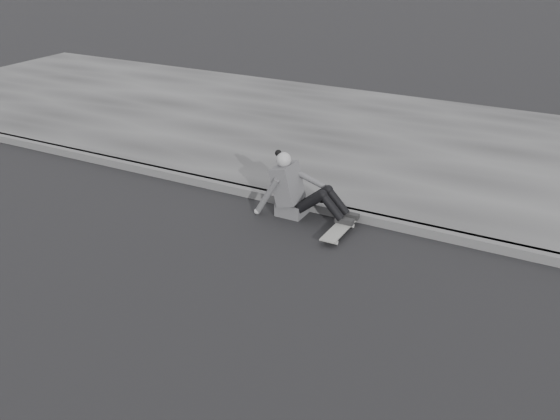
{
  "coord_description": "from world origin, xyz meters",
  "views": [
    {
      "loc": [
        2.07,
        -4.44,
        3.63
      ],
      "look_at": [
        -1.09,
        1.42,
        0.5
      ],
      "focal_mm": 40.0,
      "sensor_mm": 36.0,
      "label": 1
    }
  ],
  "objects": [
    {
      "name": "sidewalk",
      "position": [
        0.0,
        5.6,
        0.06
      ],
      "size": [
        24.0,
        6.0,
        0.12
      ],
      "primitive_type": "cube",
      "color": "#3E3E3E",
      "rests_on": "ground"
    },
    {
      "name": "seated_woman",
      "position": [
        -1.32,
        2.32,
        0.36
      ],
      "size": [
        1.38,
        0.46,
        0.88
      ],
      "color": "#48484A",
      "rests_on": "ground"
    },
    {
      "name": "skateboard",
      "position": [
        -0.59,
        2.07,
        0.07
      ],
      "size": [
        0.2,
        0.78,
        0.09
      ],
      "color": "#A6A7A1",
      "rests_on": "ground"
    },
    {
      "name": "curb",
      "position": [
        0.0,
        2.58,
        0.06
      ],
      "size": [
        24.0,
        0.16,
        0.12
      ],
      "primitive_type": "cube",
      "color": "#4F4F4F",
      "rests_on": "ground"
    },
    {
      "name": "ground",
      "position": [
        0.0,
        0.0,
        0.0
      ],
      "size": [
        80.0,
        80.0,
        0.0
      ],
      "primitive_type": "plane",
      "color": "black",
      "rests_on": "ground"
    }
  ]
}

